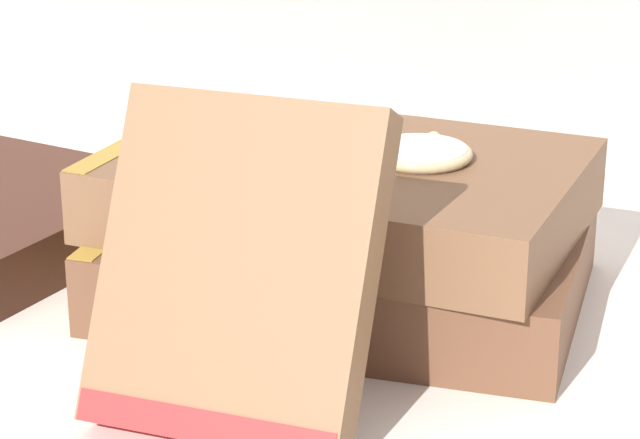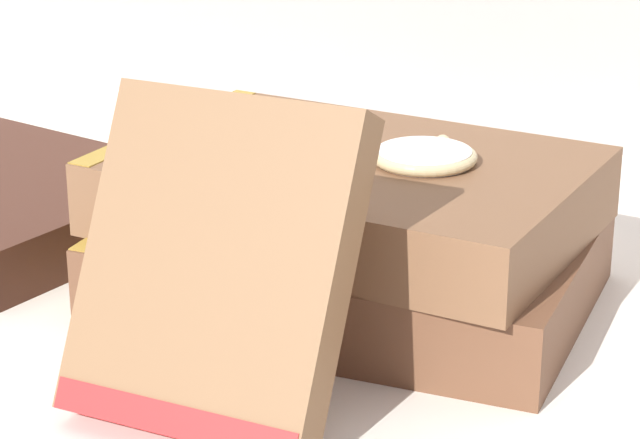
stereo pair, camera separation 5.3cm
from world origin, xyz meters
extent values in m
plane|color=silver|center=(0.00, 0.00, 0.00)|extent=(3.00, 3.00, 0.00)
cube|color=brown|center=(0.05, 0.06, 0.02)|extent=(0.22, 0.16, 0.04)
cube|color=olive|center=(-0.05, 0.06, 0.02)|extent=(0.02, 0.15, 0.04)
cube|color=brown|center=(0.04, 0.07, 0.05)|extent=(0.22, 0.15, 0.03)
cube|color=olive|center=(-0.06, 0.07, 0.05)|extent=(0.02, 0.14, 0.03)
cube|color=brown|center=(0.04, -0.06, 0.06)|extent=(0.10, 0.08, 0.12)
cube|color=#B22323|center=(0.04, -0.08, 0.01)|extent=(0.10, 0.02, 0.02)
cylinder|color=white|center=(0.08, 0.07, 0.07)|extent=(0.04, 0.04, 0.01)
torus|color=tan|center=(0.08, 0.07, 0.07)|extent=(0.05, 0.05, 0.01)
sphere|color=tan|center=(0.08, 0.09, 0.07)|extent=(0.01, 0.01, 0.01)
camera|label=1|loc=(0.23, -0.48, 0.25)|focal=75.00mm
camera|label=2|loc=(0.28, -0.46, 0.25)|focal=75.00mm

